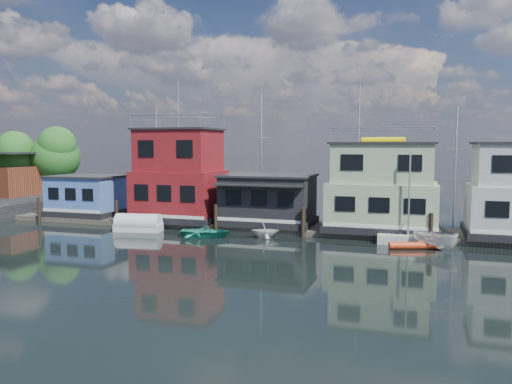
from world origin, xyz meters
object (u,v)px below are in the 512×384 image
(houseboat_dark, at_px, (268,200))
(houseboat_blue, at_px, (87,195))
(houseboat_green, at_px, (382,189))
(day_sailer, at_px, (408,239))
(red_kayak, at_px, (414,245))
(houseboat_red, at_px, (179,177))
(dinghy_teal, at_px, (205,232))
(tarp_runabout, at_px, (138,224))
(dinghy_white, at_px, (265,230))
(motorboat, at_px, (435,240))

(houseboat_dark, bearing_deg, houseboat_blue, 179.94)
(houseboat_green, bearing_deg, day_sailer, -57.53)
(red_kayak, bearing_deg, houseboat_green, 98.78)
(houseboat_dark, relative_size, day_sailer, 1.15)
(houseboat_red, distance_m, red_kayak, 20.36)
(houseboat_red, bearing_deg, dinghy_teal, -47.54)
(houseboat_red, distance_m, tarp_runabout, 5.78)
(dinghy_white, height_order, red_kayak, dinghy_white)
(motorboat, xyz_separation_m, day_sailer, (-1.73, 1.19, -0.24))
(houseboat_green, bearing_deg, houseboat_blue, -180.00)
(houseboat_blue, xyz_separation_m, dinghy_teal, (14.08, -5.00, -1.82))
(houseboat_blue, xyz_separation_m, red_kayak, (28.92, -4.71, -1.96))
(day_sailer, bearing_deg, houseboat_blue, 172.32)
(dinghy_white, bearing_deg, tarp_runabout, 71.64)
(houseboat_blue, height_order, dinghy_teal, houseboat_blue)
(dinghy_white, bearing_deg, red_kayak, -116.15)
(houseboat_dark, bearing_deg, red_kayak, -22.34)
(dinghy_teal, bearing_deg, tarp_runabout, 69.93)
(day_sailer, bearing_deg, houseboat_green, 121.11)
(houseboat_dark, relative_size, houseboat_green, 0.88)
(houseboat_blue, distance_m, day_sailer, 28.74)
(day_sailer, distance_m, red_kayak, 1.62)
(houseboat_red, xyz_separation_m, dinghy_white, (8.86, -3.79, -3.54))
(day_sailer, bearing_deg, red_kayak, -76.44)
(dinghy_teal, xyz_separation_m, dinghy_white, (4.28, 1.21, 0.18))
(red_kayak, height_order, tarp_runabout, tarp_runabout)
(houseboat_green, relative_size, dinghy_teal, 2.27)
(houseboat_green, relative_size, motorboat, 2.58)
(houseboat_blue, bearing_deg, houseboat_red, 0.00)
(houseboat_green, bearing_deg, red_kayak, -62.79)
(houseboat_dark, xyz_separation_m, red_kayak, (11.42, -4.69, -2.18))
(dinghy_teal, bearing_deg, motorboat, -101.25)
(dinghy_white, bearing_deg, motorboat, -113.86)
(houseboat_red, height_order, motorboat, houseboat_red)
(houseboat_dark, relative_size, dinghy_teal, 2.00)
(red_kayak, bearing_deg, houseboat_red, 147.93)
(motorboat, distance_m, dinghy_teal, 16.18)
(houseboat_red, relative_size, dinghy_white, 5.59)
(tarp_runabout, bearing_deg, houseboat_red, 61.12)
(houseboat_dark, xyz_separation_m, dinghy_white, (0.86, -3.77, -1.86))
(houseboat_dark, bearing_deg, motorboat, -18.78)
(houseboat_red, height_order, dinghy_white, houseboat_red)
(houseboat_red, relative_size, houseboat_dark, 1.60)
(houseboat_green, distance_m, dinghy_teal, 13.76)
(houseboat_red, height_order, red_kayak, houseboat_red)
(houseboat_blue, distance_m, houseboat_dark, 17.50)
(houseboat_red, bearing_deg, day_sailer, -9.43)
(houseboat_red, distance_m, houseboat_dark, 8.18)
(houseboat_blue, relative_size, dinghy_teal, 1.73)
(houseboat_dark, bearing_deg, dinghy_teal, -124.51)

